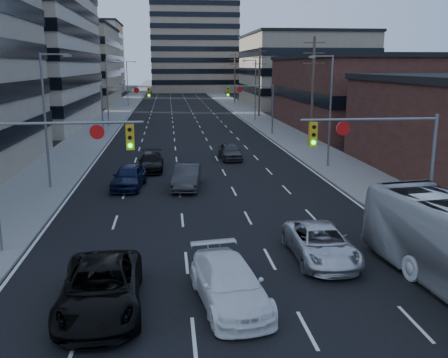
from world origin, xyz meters
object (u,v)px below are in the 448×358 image
Objects in this scene: white_van at (229,283)px; silver_suv at (321,243)px; sedan_blue at (129,177)px; black_pickup at (101,288)px.

silver_suv is at bearing 31.75° from white_van.
silver_suv is at bearing -49.70° from sedan_blue.
black_pickup is at bearing -82.00° from sedan_blue.
sedan_blue is at bearing 88.82° from black_pickup.
black_pickup is 1.12× the size of white_van.
white_van is at bearing -2.30° from black_pickup.
black_pickup is 1.12× the size of silver_suv.
sedan_blue reaches higher than white_van.
white_van reaches higher than silver_suv.
white_van is 5.74m from silver_suv.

